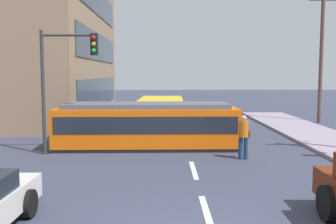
{
  "coord_description": "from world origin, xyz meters",
  "views": [
    {
      "loc": [
        -0.97,
        -6.72,
        3.22
      ],
      "look_at": [
        -0.84,
        8.39,
        1.72
      ],
      "focal_mm": 41.51,
      "sensor_mm": 36.0,
      "label": 1
    }
  ],
  "objects_px": {
    "city_bus": "(161,111)",
    "traffic_light_mast": "(65,69)",
    "utility_pole_mid": "(321,55)",
    "streetcar_tram": "(147,125)",
    "parked_sedan_mid": "(79,122)",
    "pedestrian_crossing": "(244,134)"
  },
  "relations": [
    {
      "from": "pedestrian_crossing",
      "to": "utility_pole_mid",
      "type": "height_order",
      "value": "utility_pole_mid"
    },
    {
      "from": "city_bus",
      "to": "pedestrian_crossing",
      "type": "height_order",
      "value": "city_bus"
    },
    {
      "from": "city_bus",
      "to": "traffic_light_mast",
      "type": "xyz_separation_m",
      "value": [
        -3.72,
        -7.35,
        2.4
      ]
    },
    {
      "from": "utility_pole_mid",
      "to": "traffic_light_mast",
      "type": "bearing_deg",
      "value": -145.0
    },
    {
      "from": "streetcar_tram",
      "to": "city_bus",
      "type": "xyz_separation_m",
      "value": [
        0.56,
        5.99,
        0.01
      ]
    },
    {
      "from": "streetcar_tram",
      "to": "city_bus",
      "type": "distance_m",
      "value": 6.01
    },
    {
      "from": "pedestrian_crossing",
      "to": "utility_pole_mid",
      "type": "relative_size",
      "value": 0.2
    },
    {
      "from": "streetcar_tram",
      "to": "parked_sedan_mid",
      "type": "height_order",
      "value": "streetcar_tram"
    },
    {
      "from": "utility_pole_mid",
      "to": "streetcar_tram",
      "type": "bearing_deg",
      "value": -142.14
    },
    {
      "from": "city_bus",
      "to": "utility_pole_mid",
      "type": "xyz_separation_m",
      "value": [
        10.35,
        2.5,
        3.43
      ]
    },
    {
      "from": "pedestrian_crossing",
      "to": "parked_sedan_mid",
      "type": "height_order",
      "value": "pedestrian_crossing"
    },
    {
      "from": "streetcar_tram",
      "to": "traffic_light_mast",
      "type": "relative_size",
      "value": 1.59
    },
    {
      "from": "pedestrian_crossing",
      "to": "traffic_light_mast",
      "type": "bearing_deg",
      "value": 171.79
    },
    {
      "from": "streetcar_tram",
      "to": "utility_pole_mid",
      "type": "xyz_separation_m",
      "value": [
        10.92,
        8.49,
        3.43
      ]
    },
    {
      "from": "city_bus",
      "to": "parked_sedan_mid",
      "type": "relative_size",
      "value": 1.39
    },
    {
      "from": "parked_sedan_mid",
      "to": "utility_pole_mid",
      "type": "bearing_deg",
      "value": 17.08
    },
    {
      "from": "streetcar_tram",
      "to": "pedestrian_crossing",
      "type": "distance_m",
      "value": 4.42
    },
    {
      "from": "city_bus",
      "to": "traffic_light_mast",
      "type": "bearing_deg",
      "value": -116.84
    },
    {
      "from": "city_bus",
      "to": "streetcar_tram",
      "type": "bearing_deg",
      "value": -95.38
    },
    {
      "from": "traffic_light_mast",
      "to": "utility_pole_mid",
      "type": "bearing_deg",
      "value": 35.0
    },
    {
      "from": "pedestrian_crossing",
      "to": "parked_sedan_mid",
      "type": "distance_m",
      "value": 9.85
    },
    {
      "from": "city_bus",
      "to": "traffic_light_mast",
      "type": "height_order",
      "value": "traffic_light_mast"
    }
  ]
}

